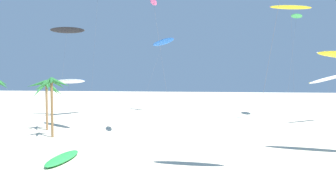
{
  "coord_description": "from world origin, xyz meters",
  "views": [
    {
      "loc": [
        7.61,
        -7.3,
        7.3
      ],
      "look_at": [
        3.85,
        18.6,
        5.89
      ],
      "focal_mm": 37.6,
      "sensor_mm": 36.0,
      "label": 1
    }
  ],
  "objects_px": {
    "grounded_kite_0": "(62,158)",
    "palm_tree_2": "(46,89)",
    "palm_tree_3": "(51,87)",
    "flying_kite_9": "(69,81)",
    "flying_kite_4": "(67,30)",
    "flying_kite_10": "(291,7)",
    "flying_kite_8": "(153,2)",
    "flying_kite_2": "(296,16)",
    "flying_kite_1": "(329,78)",
    "flying_kite_7": "(163,42)"
  },
  "relations": [
    {
      "from": "palm_tree_3",
      "to": "flying_kite_8",
      "type": "bearing_deg",
      "value": 11.94
    },
    {
      "from": "flying_kite_2",
      "to": "flying_kite_4",
      "type": "xyz_separation_m",
      "value": [
        -39.32,
        -5.79,
        -2.43
      ]
    },
    {
      "from": "flying_kite_4",
      "to": "grounded_kite_0",
      "type": "bearing_deg",
      "value": -66.8
    },
    {
      "from": "palm_tree_2",
      "to": "grounded_kite_0",
      "type": "distance_m",
      "value": 19.08
    },
    {
      "from": "flying_kite_7",
      "to": "flying_kite_8",
      "type": "xyz_separation_m",
      "value": [
        3.35,
        -28.24,
        1.99
      ]
    },
    {
      "from": "flying_kite_4",
      "to": "grounded_kite_0",
      "type": "relative_size",
      "value": 2.56
    },
    {
      "from": "flying_kite_8",
      "to": "flying_kite_10",
      "type": "xyz_separation_m",
      "value": [
        18.63,
        15.69,
        1.86
      ]
    },
    {
      "from": "flying_kite_1",
      "to": "flying_kite_8",
      "type": "bearing_deg",
      "value": -148.31
    },
    {
      "from": "flying_kite_2",
      "to": "grounded_kite_0",
      "type": "distance_m",
      "value": 47.77
    },
    {
      "from": "flying_kite_2",
      "to": "flying_kite_9",
      "type": "xyz_separation_m",
      "value": [
        -34.02,
        -17.39,
        -11.09
      ]
    },
    {
      "from": "flying_kite_9",
      "to": "flying_kite_4",
      "type": "bearing_deg",
      "value": 114.58
    },
    {
      "from": "flying_kite_1",
      "to": "palm_tree_3",
      "type": "bearing_deg",
      "value": -154.13
    },
    {
      "from": "palm_tree_2",
      "to": "flying_kite_4",
      "type": "relative_size",
      "value": 0.43
    },
    {
      "from": "palm_tree_2",
      "to": "grounded_kite_0",
      "type": "height_order",
      "value": "palm_tree_2"
    },
    {
      "from": "palm_tree_2",
      "to": "flying_kite_4",
      "type": "bearing_deg",
      "value": 103.24
    },
    {
      "from": "grounded_kite_0",
      "to": "palm_tree_2",
      "type": "bearing_deg",
      "value": 121.15
    },
    {
      "from": "palm_tree_3",
      "to": "flying_kite_2",
      "type": "bearing_deg",
      "value": 37.55
    },
    {
      "from": "palm_tree_3",
      "to": "flying_kite_4",
      "type": "bearing_deg",
      "value": 108.88
    },
    {
      "from": "flying_kite_2",
      "to": "grounded_kite_0",
      "type": "height_order",
      "value": "flying_kite_2"
    },
    {
      "from": "flying_kite_1",
      "to": "flying_kite_4",
      "type": "bearing_deg",
      "value": 177.5
    },
    {
      "from": "palm_tree_3",
      "to": "flying_kite_2",
      "type": "distance_m",
      "value": 42.85
    },
    {
      "from": "palm_tree_3",
      "to": "flying_kite_4",
      "type": "relative_size",
      "value": 0.45
    },
    {
      "from": "flying_kite_2",
      "to": "flying_kite_9",
      "type": "bearing_deg",
      "value": -152.92
    },
    {
      "from": "palm_tree_3",
      "to": "grounded_kite_0",
      "type": "height_order",
      "value": "palm_tree_3"
    },
    {
      "from": "palm_tree_2",
      "to": "flying_kite_1",
      "type": "bearing_deg",
      "value": 17.51
    },
    {
      "from": "flying_kite_9",
      "to": "grounded_kite_0",
      "type": "distance_m",
      "value": 20.82
    },
    {
      "from": "palm_tree_3",
      "to": "flying_kite_1",
      "type": "xyz_separation_m",
      "value": [
        36.06,
        17.49,
        0.88
      ]
    },
    {
      "from": "flying_kite_8",
      "to": "flying_kite_9",
      "type": "xyz_separation_m",
      "value": [
        -13.07,
        5.26,
        -9.47
      ]
    },
    {
      "from": "flying_kite_10",
      "to": "flying_kite_8",
      "type": "bearing_deg",
      "value": -139.9
    },
    {
      "from": "palm_tree_2",
      "to": "flying_kite_9",
      "type": "distance_m",
      "value": 3.45
    },
    {
      "from": "flying_kite_1",
      "to": "flying_kite_10",
      "type": "relative_size",
      "value": 0.64
    },
    {
      "from": "flying_kite_10",
      "to": "flying_kite_7",
      "type": "bearing_deg",
      "value": 150.26
    },
    {
      "from": "flying_kite_8",
      "to": "flying_kite_10",
      "type": "relative_size",
      "value": 0.91
    },
    {
      "from": "flying_kite_4",
      "to": "flying_kite_1",
      "type": "bearing_deg",
      "value": -2.5
    },
    {
      "from": "flying_kite_1",
      "to": "flying_kite_2",
      "type": "height_order",
      "value": "flying_kite_2"
    },
    {
      "from": "flying_kite_1",
      "to": "flying_kite_4",
      "type": "distance_m",
      "value": 43.52
    },
    {
      "from": "flying_kite_9",
      "to": "flying_kite_10",
      "type": "height_order",
      "value": "flying_kite_10"
    },
    {
      "from": "flying_kite_2",
      "to": "palm_tree_2",
      "type": "bearing_deg",
      "value": -150.85
    },
    {
      "from": "flying_kite_9",
      "to": "grounded_kite_0",
      "type": "relative_size",
      "value": 1.62
    },
    {
      "from": "grounded_kite_0",
      "to": "flying_kite_4",
      "type": "bearing_deg",
      "value": 113.2
    },
    {
      "from": "palm_tree_2",
      "to": "flying_kite_9",
      "type": "bearing_deg",
      "value": 53.79
    },
    {
      "from": "palm_tree_3",
      "to": "flying_kite_4",
      "type": "distance_m",
      "value": 22.41
    },
    {
      "from": "flying_kite_1",
      "to": "flying_kite_8",
      "type": "xyz_separation_m",
      "value": [
        -24.3,
        -15.0,
        9.1
      ]
    },
    {
      "from": "flying_kite_1",
      "to": "flying_kite_7",
      "type": "height_order",
      "value": "flying_kite_7"
    },
    {
      "from": "flying_kite_7",
      "to": "grounded_kite_0",
      "type": "xyz_separation_m",
      "value": [
        -2.19,
        -41.34,
        -13.77
      ]
    },
    {
      "from": "flying_kite_7",
      "to": "flying_kite_8",
      "type": "bearing_deg",
      "value": -83.24
    },
    {
      "from": "flying_kite_2",
      "to": "flying_kite_4",
      "type": "height_order",
      "value": "flying_kite_2"
    },
    {
      "from": "flying_kite_7",
      "to": "flying_kite_10",
      "type": "bearing_deg",
      "value": -29.74
    },
    {
      "from": "flying_kite_2",
      "to": "grounded_kite_0",
      "type": "xyz_separation_m",
      "value": [
        -26.48,
        -35.76,
        -17.38
      ]
    },
    {
      "from": "flying_kite_2",
      "to": "flying_kite_4",
      "type": "distance_m",
      "value": 39.82
    }
  ]
}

